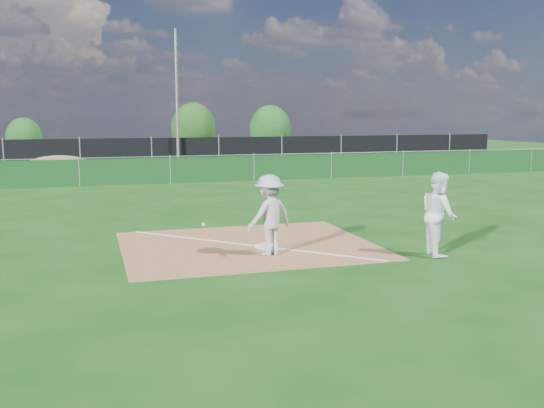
{
  "coord_description": "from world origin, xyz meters",
  "views": [
    {
      "loc": [
        -3.66,
        -12.94,
        3.17
      ],
      "look_at": [
        0.61,
        1.0,
        1.0
      ],
      "focal_mm": 40.0,
      "sensor_mm": 36.0,
      "label": 1
    }
  ],
  "objects_px": {
    "first_base": "(266,246)",
    "tree_right": "(270,129)",
    "car_mid": "(115,152)",
    "tree_mid": "(193,128)",
    "tree_left": "(24,138)",
    "light_pole": "(177,100)",
    "car_left": "(70,152)",
    "car_right": "(223,153)",
    "runner": "(439,214)",
    "play_at_first": "(269,215)"
  },
  "relations": [
    {
      "from": "light_pole",
      "to": "car_left",
      "type": "height_order",
      "value": "light_pole"
    },
    {
      "from": "tree_right",
      "to": "play_at_first",
      "type": "bearing_deg",
      "value": -106.91
    },
    {
      "from": "runner",
      "to": "car_right",
      "type": "xyz_separation_m",
      "value": [
        1.16,
        27.73,
        -0.36
      ]
    },
    {
      "from": "light_pole",
      "to": "play_at_first",
      "type": "height_order",
      "value": "light_pole"
    },
    {
      "from": "first_base",
      "to": "runner",
      "type": "bearing_deg",
      "value": -26.29
    },
    {
      "from": "first_base",
      "to": "tree_mid",
      "type": "distance_m",
      "value": 33.68
    },
    {
      "from": "runner",
      "to": "car_left",
      "type": "height_order",
      "value": "runner"
    },
    {
      "from": "car_left",
      "to": "tree_mid",
      "type": "xyz_separation_m",
      "value": [
        9.03,
        5.82,
        1.32
      ]
    },
    {
      "from": "play_at_first",
      "to": "runner",
      "type": "bearing_deg",
      "value": -16.17
    },
    {
      "from": "car_mid",
      "to": "tree_left",
      "type": "bearing_deg",
      "value": 48.18
    },
    {
      "from": "car_mid",
      "to": "tree_left",
      "type": "height_order",
      "value": "tree_left"
    },
    {
      "from": "first_base",
      "to": "tree_right",
      "type": "bearing_deg",
      "value": 72.96
    },
    {
      "from": "tree_left",
      "to": "play_at_first",
      "type": "bearing_deg",
      "value": -76.48
    },
    {
      "from": "car_mid",
      "to": "tree_right",
      "type": "distance_m",
      "value": 14.0
    },
    {
      "from": "first_base",
      "to": "car_right",
      "type": "bearing_deg",
      "value": 79.75
    },
    {
      "from": "car_mid",
      "to": "car_right",
      "type": "distance_m",
      "value": 6.95
    },
    {
      "from": "car_left",
      "to": "tree_left",
      "type": "distance_m",
      "value": 6.04
    },
    {
      "from": "first_base",
      "to": "runner",
      "type": "xyz_separation_m",
      "value": [
        3.54,
        -1.75,
        0.89
      ]
    },
    {
      "from": "first_base",
      "to": "car_left",
      "type": "bearing_deg",
      "value": 100.33
    },
    {
      "from": "play_at_first",
      "to": "tree_right",
      "type": "distance_m",
      "value": 35.39
    },
    {
      "from": "light_pole",
      "to": "car_left",
      "type": "xyz_separation_m",
      "value": [
        -6.19,
        5.4,
        -3.22
      ]
    },
    {
      "from": "first_base",
      "to": "tree_mid",
      "type": "xyz_separation_m",
      "value": [
        4.01,
        33.38,
        2.03
      ]
    },
    {
      "from": "light_pole",
      "to": "car_right",
      "type": "bearing_deg",
      "value": 47.29
    },
    {
      "from": "first_base",
      "to": "runner",
      "type": "relative_size",
      "value": 0.21
    },
    {
      "from": "first_base",
      "to": "tree_mid",
      "type": "height_order",
      "value": "tree_mid"
    },
    {
      "from": "play_at_first",
      "to": "tree_mid",
      "type": "xyz_separation_m",
      "value": [
        4.14,
        34.06,
        1.17
      ]
    },
    {
      "from": "tree_left",
      "to": "tree_right",
      "type": "xyz_separation_m",
      "value": [
        18.31,
        0.49,
        0.5
      ]
    },
    {
      "from": "first_base",
      "to": "tree_right",
      "type": "relative_size",
      "value": 0.1
    },
    {
      "from": "car_left",
      "to": "car_mid",
      "type": "bearing_deg",
      "value": -123.2
    },
    {
      "from": "light_pole",
      "to": "runner",
      "type": "distance_m",
      "value": 24.21
    },
    {
      "from": "play_at_first",
      "to": "tree_mid",
      "type": "relative_size",
      "value": 0.54
    },
    {
      "from": "first_base",
      "to": "car_right",
      "type": "height_order",
      "value": "car_right"
    },
    {
      "from": "car_mid",
      "to": "tree_mid",
      "type": "distance_m",
      "value": 9.2
    },
    {
      "from": "play_at_first",
      "to": "runner",
      "type": "xyz_separation_m",
      "value": [
        3.67,
        -1.06,
        0.02
      ]
    },
    {
      "from": "play_at_first",
      "to": "runner",
      "type": "distance_m",
      "value": 3.82
    },
    {
      "from": "car_mid",
      "to": "tree_left",
      "type": "relative_size",
      "value": 1.5
    },
    {
      "from": "car_left",
      "to": "car_mid",
      "type": "relative_size",
      "value": 1.02
    },
    {
      "from": "runner",
      "to": "tree_mid",
      "type": "distance_m",
      "value": 35.15
    },
    {
      "from": "light_pole",
      "to": "tree_mid",
      "type": "xyz_separation_m",
      "value": [
        2.84,
        11.22,
        -1.9
      ]
    },
    {
      "from": "car_right",
      "to": "tree_mid",
      "type": "bearing_deg",
      "value": 26.78
    },
    {
      "from": "tree_mid",
      "to": "first_base",
      "type": "bearing_deg",
      "value": -96.84
    },
    {
      "from": "tree_left",
      "to": "tree_mid",
      "type": "bearing_deg",
      "value": 3.33
    },
    {
      "from": "play_at_first",
      "to": "tree_left",
      "type": "height_order",
      "value": "tree_left"
    },
    {
      "from": "play_at_first",
      "to": "tree_left",
      "type": "bearing_deg",
      "value": 103.52
    },
    {
      "from": "first_base",
      "to": "tree_right",
      "type": "distance_m",
      "value": 34.74
    },
    {
      "from": "car_mid",
      "to": "tree_mid",
      "type": "bearing_deg",
      "value": -39.96
    },
    {
      "from": "runner",
      "to": "tree_right",
      "type": "xyz_separation_m",
      "value": [
        6.62,
        34.91,
        1.05
      ]
    },
    {
      "from": "runner",
      "to": "tree_mid",
      "type": "height_order",
      "value": "tree_mid"
    },
    {
      "from": "runner",
      "to": "car_left",
      "type": "bearing_deg",
      "value": 26.64
    },
    {
      "from": "light_pole",
      "to": "car_mid",
      "type": "height_order",
      "value": "light_pole"
    }
  ]
}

